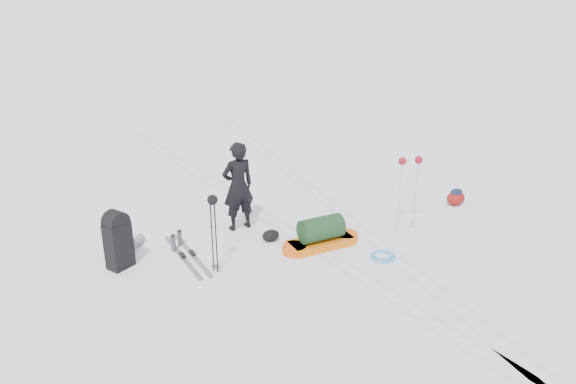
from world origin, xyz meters
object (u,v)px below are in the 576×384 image
object	(u,v)px
pulk_sled	(321,236)
ski_poles_black	(213,209)
skier	(238,186)
expedition_rucksack	(120,239)

from	to	relation	value
pulk_sled	ski_poles_black	xyz separation A→B (m)	(-1.93, 0.13, 0.87)
pulk_sled	skier	bearing A→B (deg)	126.04
expedition_rucksack	skier	bearing A→B (deg)	-17.35
skier	ski_poles_black	xyz separation A→B (m)	(-1.03, -1.28, 0.25)
skier	pulk_sled	size ratio (longest dim) A/B	1.13
skier	expedition_rucksack	xyz separation A→B (m)	(-2.26, -0.29, -0.38)
pulk_sled	expedition_rucksack	size ratio (longest dim) A/B	1.50
pulk_sled	expedition_rucksack	world-z (taller)	expedition_rucksack
skier	ski_poles_black	distance (m)	1.66
skier	pulk_sled	world-z (taller)	skier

